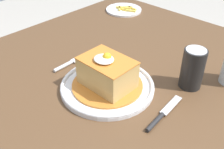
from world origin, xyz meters
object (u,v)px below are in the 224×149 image
fork (68,64)px  knife (160,117)px  side_plate_fries (124,10)px  soda_can (193,68)px  main_plate (107,86)px

fork → knife: size_ratio=0.85×
fork → side_plate_fries: 0.52m
knife → soda_can: (-0.02, 0.18, 0.06)m
knife → fork: bearing=-179.6°
fork → knife: same height
fork → side_plate_fries: size_ratio=0.83×
knife → side_plate_fries: side_plate_fries is taller
knife → side_plate_fries: size_ratio=0.97×
soda_can → knife: bearing=-84.2°
knife → soda_can: 0.19m
main_plate → knife: 0.19m
soda_can → side_plate_fries: size_ratio=0.73×
main_plate → side_plate_fries: main_plate is taller
soda_can → side_plate_fries: soda_can is taller
main_plate → fork: bearing=-179.9°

